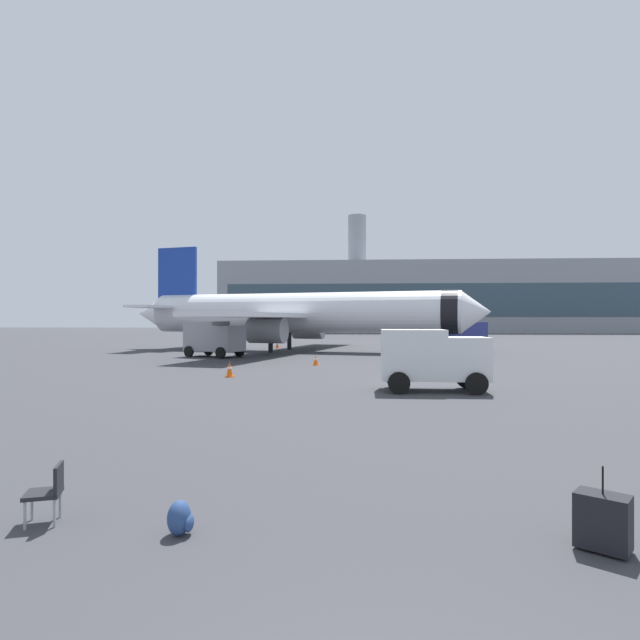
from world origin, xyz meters
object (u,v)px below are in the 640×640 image
(fuel_truck, at_px, (457,333))
(safety_cone_far, at_px, (230,369))
(service_truck, at_px, (214,337))
(safety_cone_mid, at_px, (316,360))
(rolling_suitcase, at_px, (603,521))
(gate_chair, at_px, (49,489))
(traveller_backpack, at_px, (180,518))
(airplane_at_gate, at_px, (297,313))
(safety_cone_near, at_px, (277,345))
(cargo_van, at_px, (432,357))

(fuel_truck, relative_size, safety_cone_far, 7.57)
(service_truck, height_order, safety_cone_mid, service_truck)
(rolling_suitcase, relative_size, gate_chair, 1.28)
(rolling_suitcase, distance_m, traveller_backpack, 5.64)
(airplane_at_gate, bearing_deg, rolling_suitcase, -78.79)
(service_truck, height_order, safety_cone_near, service_truck)
(safety_cone_mid, bearing_deg, traveller_backpack, -90.00)
(cargo_van, distance_m, safety_cone_near, 34.98)
(airplane_at_gate, distance_m, fuel_truck, 15.42)
(airplane_at_gate, bearing_deg, service_truck, -127.35)
(traveller_backpack, height_order, gate_chair, gate_chair)
(airplane_at_gate, relative_size, safety_cone_mid, 53.83)
(airplane_at_gate, bearing_deg, traveller_backpack, -86.23)
(cargo_van, bearing_deg, gate_chair, -118.07)
(safety_cone_far, bearing_deg, safety_cone_mid, 61.40)
(fuel_truck, distance_m, traveller_backpack, 45.04)
(safety_cone_far, bearing_deg, safety_cone_near, 93.10)
(safety_cone_near, height_order, safety_cone_mid, same)
(service_truck, height_order, rolling_suitcase, service_truck)
(airplane_at_gate, relative_size, fuel_truck, 5.73)
(safety_cone_far, relative_size, gate_chair, 0.95)
(airplane_at_gate, relative_size, service_truck, 6.70)
(traveller_backpack, bearing_deg, safety_cone_mid, 90.00)
(service_truck, relative_size, fuel_truck, 0.85)
(safety_cone_far, bearing_deg, gate_chair, -84.28)
(airplane_at_gate, distance_m, traveller_backpack, 42.57)
(fuel_truck, distance_m, rolling_suitcase, 43.96)
(gate_chair, bearing_deg, service_truck, 101.17)
(rolling_suitcase, xyz_separation_m, gate_chair, (-7.71, 0.46, 0.11))
(traveller_backpack, bearing_deg, airplane_at_gate, 93.77)
(safety_cone_near, relative_size, traveller_backpack, 1.37)
(fuel_truck, relative_size, rolling_suitcase, 5.61)
(safety_cone_near, height_order, rolling_suitcase, rolling_suitcase)
(gate_chair, bearing_deg, cargo_van, 61.93)
(rolling_suitcase, bearing_deg, safety_cone_near, 103.07)
(service_truck, height_order, gate_chair, service_truck)
(safety_cone_far, bearing_deg, cargo_van, -26.39)
(traveller_backpack, xyz_separation_m, gate_chair, (-2.08, 0.30, 0.27))
(airplane_at_gate, xyz_separation_m, safety_cone_near, (-2.78, 5.76, -3.33))
(traveller_backpack, relative_size, gate_chair, 0.56)
(cargo_van, height_order, safety_cone_near, cargo_van)
(fuel_truck, distance_m, safety_cone_near, 18.76)
(airplane_at_gate, height_order, fuel_truck, airplane_at_gate)
(fuel_truck, relative_size, safety_cone_mid, 9.39)
(safety_cone_mid, bearing_deg, safety_cone_near, 105.01)
(fuel_truck, distance_m, safety_cone_mid, 20.28)
(safety_cone_far, bearing_deg, fuel_truck, 54.67)
(rolling_suitcase, height_order, traveller_backpack, rolling_suitcase)
(fuel_truck, bearing_deg, safety_cone_near, 164.93)
(safety_cone_near, bearing_deg, traveller_backpack, -83.39)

